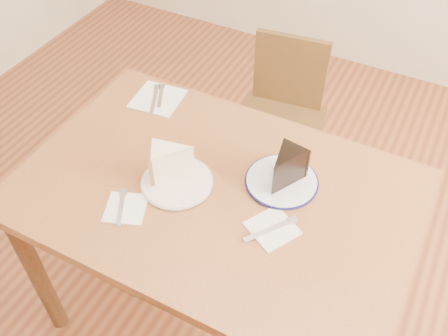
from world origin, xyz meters
TOP-DOWN VIEW (x-y plane):
  - ground at (0.00, 0.00)m, footprint 4.00×4.00m
  - table at (0.00, 0.00)m, footprint 1.20×0.80m
  - chair_far at (-0.08, 0.76)m, footprint 0.43×0.43m
  - plate_cream at (-0.11, -0.03)m, footprint 0.21×0.21m
  - plate_navy at (0.17, 0.12)m, footprint 0.22×0.22m
  - carrot_cake at (-0.13, -0.01)m, footprint 0.15×0.14m
  - chocolate_cake at (0.17, 0.11)m, footprint 0.11×0.14m
  - napkin_cream at (-0.20, -0.19)m, footprint 0.15×0.15m
  - napkin_navy at (0.21, -0.06)m, footprint 0.17×0.17m
  - napkin_spare at (-0.39, 0.29)m, footprint 0.19×0.19m
  - fork_cream at (-0.21, -0.20)m, footprint 0.08×0.13m
  - knife_navy at (0.21, -0.07)m, footprint 0.11×0.15m
  - fork_spare at (-0.39, 0.31)m, footprint 0.08×0.13m
  - knife_spare at (-0.40, 0.28)m, footprint 0.08×0.15m

SIDE VIEW (x-z plane):
  - ground at x=0.00m, z-range 0.00..0.00m
  - chair_far at x=-0.08m, z-range 0.04..0.82m
  - table at x=0.00m, z-range 0.28..1.03m
  - napkin_cream at x=-0.20m, z-range 0.75..0.75m
  - napkin_navy at x=0.21m, z-range 0.75..0.75m
  - napkin_spare at x=-0.39m, z-range 0.75..0.75m
  - plate_cream at x=-0.11m, z-range 0.75..0.76m
  - plate_navy at x=0.17m, z-range 0.75..0.76m
  - fork_cream at x=-0.21m, z-range 0.75..0.76m
  - knife_navy at x=0.21m, z-range 0.75..0.76m
  - fork_spare at x=-0.39m, z-range 0.75..0.76m
  - knife_spare at x=-0.40m, z-range 0.75..0.76m
  - chocolate_cake at x=0.17m, z-range 0.76..0.87m
  - carrot_cake at x=-0.13m, z-range 0.76..0.87m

